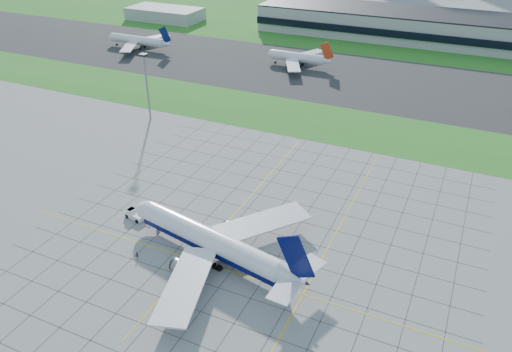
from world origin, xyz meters
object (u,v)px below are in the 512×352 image
Objects in this scene: airliner at (211,241)px; pushback_tug at (135,214)px; distant_jet_1 at (298,57)px; light_mast at (146,79)px; distant_jet_0 at (138,40)px; crew_near at (137,255)px.

pushback_tug is (-27.13, 5.61, -3.53)m from airliner.
distant_jet_1 is at bearing 104.20° from pushback_tug.
pushback_tug is at bearing -87.20° from distant_jet_1.
light_mast is 70.18m from pushback_tug.
distant_jet_0 is at bearing 142.95° from airliner.
light_mast is 87.37m from crew_near.
airliner reaches higher than crew_near.
distant_jet_0 is at bearing 128.78° from light_mast.
airliner is at bearing -46.26° from crew_near.
airliner reaches higher than distant_jet_1.
light_mast is 0.60× the size of distant_jet_0.
light_mast is 92.01m from distant_jet_1.
crew_near is 0.04× the size of distant_jet_0.
pushback_tug is 17.58m from crew_near.
airliner is at bearing -77.18° from distant_jet_1.
distant_jet_1 is (92.82, 7.08, -0.00)m from distant_jet_0.
crew_near is 0.04× the size of distant_jet_1.
airliner is 1.25× the size of distant_jet_0.
crew_near is at bearing -53.80° from distant_jet_0.
pushback_tug is at bearing -54.04° from distant_jet_0.
distant_jet_0 is (-110.87, 151.46, 3.62)m from crew_near.
light_mast is at bearing -51.22° from distant_jet_0.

